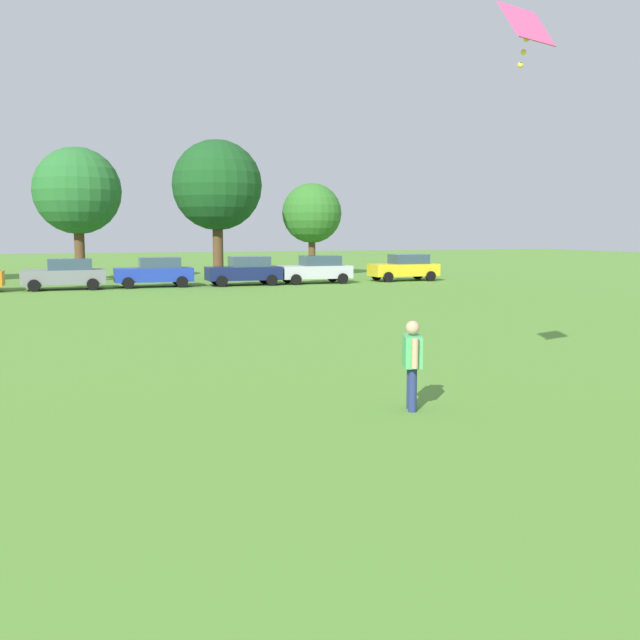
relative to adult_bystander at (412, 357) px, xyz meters
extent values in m
plane|color=#568C33|center=(-6.19, 17.47, -0.95)|extent=(160.00, 160.00, 0.00)
cylinder|color=navy|center=(0.04, 0.11, -0.56)|extent=(0.15, 0.15, 0.78)
cylinder|color=navy|center=(-0.04, -0.11, -0.56)|extent=(0.15, 0.15, 0.78)
cube|color=#4CB266|center=(0.00, 0.00, 0.11)|extent=(0.44, 0.58, 0.55)
cylinder|color=tan|center=(0.10, 0.31, 0.13)|extent=(0.11, 0.11, 0.52)
cylinder|color=tan|center=(-0.10, -0.31, 0.13)|extent=(0.11, 0.11, 0.52)
sphere|color=tan|center=(0.00, 0.00, 0.53)|extent=(0.24, 0.24, 0.24)
cube|color=#F24C8C|center=(2.04, -0.11, 5.76)|extent=(1.18, 0.83, 0.68)
sphere|color=yellow|center=(2.04, -0.11, 5.51)|extent=(0.10, 0.10, 0.10)
sphere|color=yellow|center=(1.99, -0.11, 5.29)|extent=(0.10, 0.10, 0.10)
sphere|color=yellow|center=(1.94, -0.11, 5.07)|extent=(0.10, 0.10, 0.10)
cube|color=slate|center=(-6.21, 29.83, -0.25)|extent=(4.30, 1.80, 0.76)
cube|color=#334756|center=(-5.87, 29.83, 0.43)|extent=(2.24, 1.58, 0.60)
cylinder|color=black|center=(-7.68, 28.93, -0.63)|extent=(0.64, 0.22, 0.64)
cylinder|color=black|center=(-7.68, 30.73, -0.63)|extent=(0.64, 0.22, 0.64)
cylinder|color=black|center=(-4.75, 28.93, -0.63)|extent=(0.64, 0.22, 0.64)
cylinder|color=black|center=(-4.75, 30.73, -0.63)|extent=(0.64, 0.22, 0.64)
cube|color=#1E38AD|center=(-1.43, 30.19, -0.25)|extent=(4.30, 1.80, 0.76)
cube|color=#334756|center=(-1.09, 30.19, 0.43)|extent=(2.24, 1.58, 0.60)
cylinder|color=black|center=(-2.90, 29.29, -0.63)|extent=(0.64, 0.22, 0.64)
cylinder|color=black|center=(-2.90, 31.09, -0.63)|extent=(0.64, 0.22, 0.64)
cylinder|color=black|center=(0.03, 29.29, -0.63)|extent=(0.64, 0.22, 0.64)
cylinder|color=black|center=(0.03, 31.09, -0.63)|extent=(0.64, 0.22, 0.64)
cube|color=#141E4C|center=(3.68, 29.87, -0.25)|extent=(4.30, 1.80, 0.76)
cube|color=#334756|center=(4.02, 29.87, 0.43)|extent=(2.24, 1.58, 0.60)
cylinder|color=black|center=(2.21, 28.97, -0.63)|extent=(0.64, 0.22, 0.64)
cylinder|color=black|center=(2.21, 30.77, -0.63)|extent=(0.64, 0.22, 0.64)
cylinder|color=black|center=(5.14, 28.97, -0.63)|extent=(0.64, 0.22, 0.64)
cylinder|color=black|center=(5.14, 30.77, -0.63)|extent=(0.64, 0.22, 0.64)
cube|color=silver|center=(8.08, 29.96, -0.25)|extent=(4.30, 1.80, 0.76)
cube|color=#334756|center=(8.43, 29.96, 0.43)|extent=(2.24, 1.58, 0.60)
cylinder|color=black|center=(6.62, 29.06, -0.63)|extent=(0.64, 0.22, 0.64)
cylinder|color=black|center=(6.62, 30.86, -0.63)|extent=(0.64, 0.22, 0.64)
cylinder|color=black|center=(9.54, 29.06, -0.63)|extent=(0.64, 0.22, 0.64)
cylinder|color=black|center=(9.54, 30.86, -0.63)|extent=(0.64, 0.22, 0.64)
cube|color=yellow|center=(14.15, 30.35, -0.25)|extent=(4.30, 1.80, 0.76)
cube|color=#334756|center=(14.49, 30.35, 0.43)|extent=(2.24, 1.58, 0.60)
cylinder|color=black|center=(12.68, 29.45, -0.63)|extent=(0.64, 0.22, 0.64)
cylinder|color=black|center=(12.68, 31.25, -0.63)|extent=(0.64, 0.22, 0.64)
cylinder|color=black|center=(15.61, 29.45, -0.63)|extent=(0.64, 0.22, 0.64)
cylinder|color=black|center=(15.61, 31.25, -0.63)|extent=(0.64, 0.22, 0.64)
cylinder|color=brown|center=(-5.32, 35.71, 0.73)|extent=(0.62, 0.62, 3.35)
sphere|color=#286B2D|center=(-5.32, 35.71, 4.65)|extent=(5.29, 5.29, 5.29)
cylinder|color=brown|center=(3.14, 34.90, 0.86)|extent=(0.67, 0.67, 3.62)
sphere|color=#194C1E|center=(3.14, 34.90, 5.11)|extent=(5.72, 5.72, 5.72)
cylinder|color=brown|center=(10.17, 36.93, 0.37)|extent=(0.48, 0.48, 2.63)
sphere|color=#337528|center=(10.17, 36.93, 3.44)|extent=(4.15, 4.15, 4.15)
camera|label=1|loc=(-5.51, -11.25, 2.20)|focal=40.38mm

